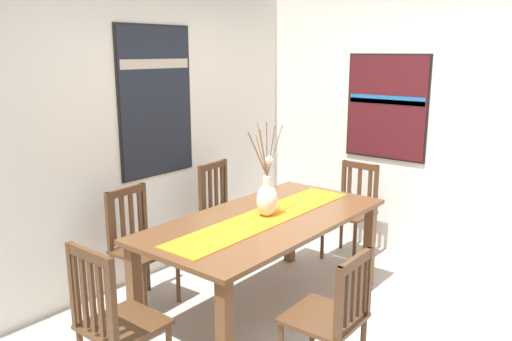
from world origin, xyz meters
TOP-DOWN VIEW (x-y plane):
  - ground_plane at (0.00, 0.00)m, footprint 6.40×6.40m
  - wall_back at (0.00, 1.86)m, footprint 6.40×0.12m
  - wall_side at (1.86, 0.00)m, footprint 0.12×6.40m
  - dining_table at (-0.02, 0.53)m, footprint 2.03×1.00m
  - table_runner at (-0.02, 0.53)m, footprint 1.86×0.36m
  - centerpiece_vase at (0.02, 0.55)m, footprint 0.35×0.20m
  - chair_0 at (1.39, 0.55)m, footprint 0.43×0.43m
  - chair_1 at (-1.41, 0.55)m, footprint 0.42×0.42m
  - chair_2 at (-0.55, -0.37)m, footprint 0.43×0.43m
  - chair_3 at (-0.54, 1.41)m, footprint 0.44×0.44m
  - chair_4 at (0.47, 1.41)m, footprint 0.45×0.45m
  - painting_on_back_wall at (0.02, 1.79)m, footprint 0.81×0.05m
  - painting_on_side_wall at (1.79, 0.43)m, footprint 0.05×0.84m

SIDE VIEW (x-z plane):
  - ground_plane at x=0.00m, z-range -0.03..0.00m
  - chair_2 at x=-0.55m, z-range 0.04..0.94m
  - chair_0 at x=1.39m, z-range 0.02..0.96m
  - chair_3 at x=-0.54m, z-range 0.02..0.98m
  - chair_4 at x=0.47m, z-range 0.02..1.00m
  - chair_1 at x=-1.41m, z-range 0.02..1.01m
  - dining_table at x=-0.02m, z-range 0.29..1.07m
  - table_runner at x=-0.02m, z-range 0.78..0.78m
  - centerpiece_vase at x=0.02m, z-range 0.55..1.30m
  - wall_back at x=0.00m, z-range 0.00..2.70m
  - wall_side at x=1.86m, z-range 0.00..2.70m
  - painting_on_side_wall at x=1.79m, z-range 0.96..1.99m
  - painting_on_back_wall at x=0.02m, z-range 0.92..2.24m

